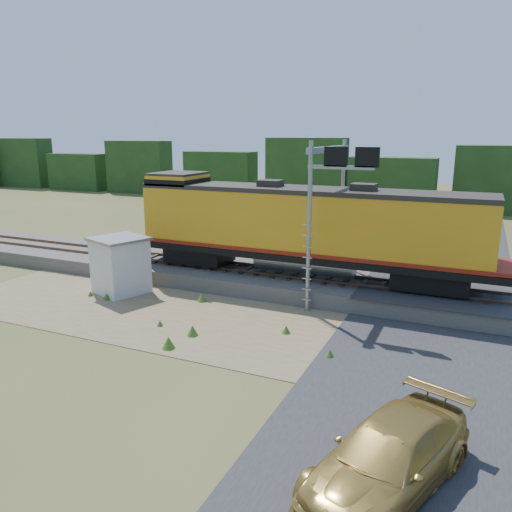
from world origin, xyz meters
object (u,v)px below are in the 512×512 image
at_px(signal_gantry, 333,183).
at_px(car, 388,457).
at_px(shed, 120,265).
at_px(locomotive, 300,226).

relative_size(signal_gantry, car, 1.44).
xyz_separation_m(shed, car, (14.94, -9.17, -0.69)).
xyz_separation_m(locomotive, signal_gantry, (1.80, -0.68, 2.31)).
distance_m(signal_gantry, car, 14.37).
bearing_deg(locomotive, car, -62.74).
height_order(locomotive, shed, locomotive).
xyz_separation_m(signal_gantry, car, (5.01, -12.54, -4.92)).
height_order(locomotive, signal_gantry, signal_gantry).
bearing_deg(car, signal_gantry, 131.29).
bearing_deg(signal_gantry, shed, -161.26).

